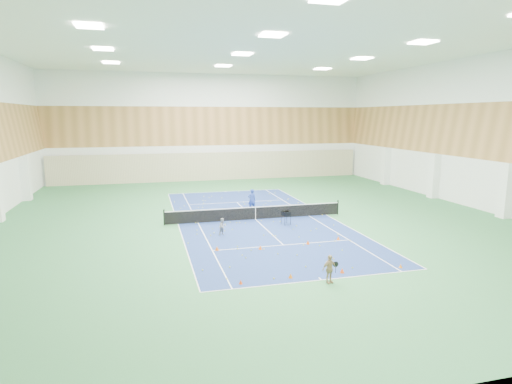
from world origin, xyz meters
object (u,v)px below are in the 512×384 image
child_apron (329,269)px  ball_cart (286,218)px  tennis_net (256,212)px  coach (252,200)px  child_court (223,227)px

child_apron → ball_cart: 10.47m
tennis_net → coach: 2.98m
child_court → child_apron: (3.18, -8.87, 0.11)m
coach → child_apron: 15.20m
child_apron → ball_cart: size_ratio=1.39×
ball_cart → tennis_net: bearing=115.6°
coach → ball_cart: coach is taller
tennis_net → ball_cart: 2.52m
child_court → child_apron: bearing=-99.5°
coach → child_apron: size_ratio=1.33×
coach → child_court: bearing=58.0°
tennis_net → coach: (0.46, 2.93, 0.31)m
child_court → ball_cart: child_court is taller
tennis_net → coach: bearing=81.0°
child_court → coach: bearing=32.1°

